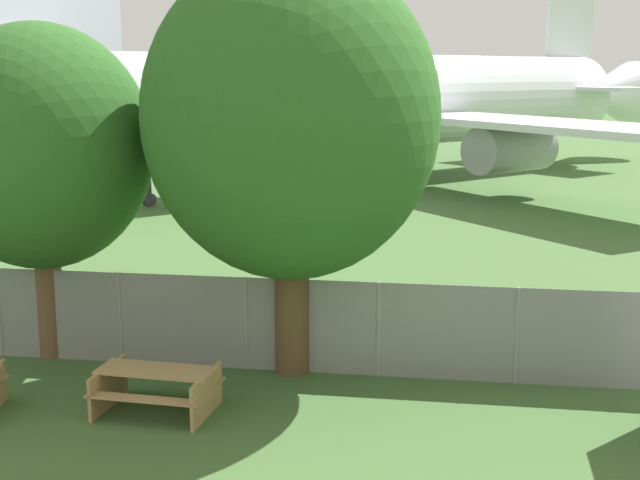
{
  "coord_description": "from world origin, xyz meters",
  "views": [
    {
      "loc": [
        1.46,
        -5.88,
        5.75
      ],
      "look_at": [
        -1.59,
        13.16,
        2.0
      ],
      "focal_mm": 50.0,
      "sensor_mm": 36.0,
      "label": 1
    }
  ],
  "objects_px": {
    "picnic_bench_near_cabin": "(157,385)",
    "tree_near_hangar": "(291,117)",
    "airplane": "(365,103)",
    "tree_left_of_cabin": "(41,148)"
  },
  "relations": [
    {
      "from": "tree_near_hangar",
      "to": "tree_left_of_cabin",
      "type": "distance_m",
      "value": 5.02
    },
    {
      "from": "airplane",
      "to": "tree_left_of_cabin",
      "type": "xyz_separation_m",
      "value": [
        -3.24,
        -27.96,
        0.19
      ]
    },
    {
      "from": "tree_left_of_cabin",
      "to": "airplane",
      "type": "bearing_deg",
      "value": 83.38
    },
    {
      "from": "airplane",
      "to": "tree_left_of_cabin",
      "type": "distance_m",
      "value": 28.15
    },
    {
      "from": "airplane",
      "to": "tree_near_hangar",
      "type": "height_order",
      "value": "airplane"
    },
    {
      "from": "tree_left_of_cabin",
      "to": "picnic_bench_near_cabin",
      "type": "bearing_deg",
      "value": -39.43
    },
    {
      "from": "picnic_bench_near_cabin",
      "to": "tree_near_hangar",
      "type": "distance_m",
      "value": 5.32
    },
    {
      "from": "picnic_bench_near_cabin",
      "to": "tree_left_of_cabin",
      "type": "bearing_deg",
      "value": 140.57
    },
    {
      "from": "airplane",
      "to": "tree_left_of_cabin",
      "type": "relative_size",
      "value": 5.49
    },
    {
      "from": "airplane",
      "to": "picnic_bench_near_cabin",
      "type": "height_order",
      "value": "airplane"
    }
  ]
}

